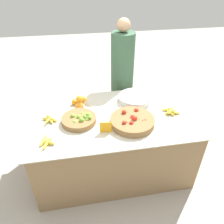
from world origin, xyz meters
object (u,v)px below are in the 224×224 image
Objects in this scene: tomato_basket at (132,121)px; metal_bowl at (135,98)px; vendor_person at (122,83)px; price_sign at (106,127)px; lime_bowl at (79,119)px.

metal_bowl is at bearing 71.02° from tomato_basket.
vendor_person is at bearing 95.61° from metal_bowl.
tomato_basket is at bearing -95.90° from vendor_person.
vendor_person is (0.10, 0.93, -0.06)m from tomato_basket.
metal_bowl is at bearing 56.60° from price_sign.
lime_bowl is 0.91× the size of metal_bowl.
tomato_basket is 3.78× the size of price_sign.
metal_bowl is 0.25× the size of vendor_person.
price_sign is at bearing -110.44° from vendor_person.
price_sign reaches higher than tomato_basket.
metal_bowl is 0.51m from vendor_person.
lime_bowl is 0.31m from price_sign.
lime_bowl is 0.22× the size of vendor_person.
metal_bowl is (0.66, 0.30, 0.00)m from lime_bowl.
lime_bowl is 1.01m from vendor_person.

